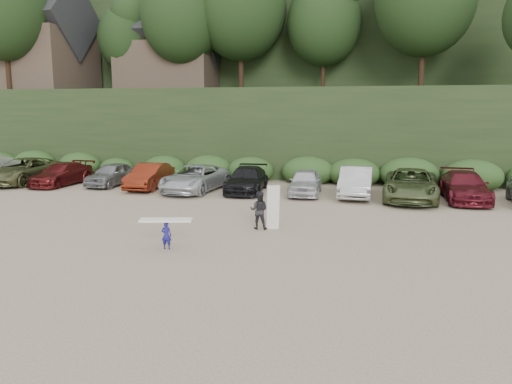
# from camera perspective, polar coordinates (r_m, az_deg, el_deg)

# --- Properties ---
(ground) EXTENTS (120.00, 120.00, 0.00)m
(ground) POSITION_cam_1_polar(r_m,az_deg,el_deg) (18.32, -4.48, -5.48)
(ground) COLOR tan
(ground) RESTS_ON ground
(hillside_backdrop) EXTENTS (90.00, 41.50, 28.00)m
(hillside_backdrop) POSITION_cam_1_polar(r_m,az_deg,el_deg) (53.37, 7.94, 16.66)
(hillside_backdrop) COLOR black
(hillside_backdrop) RESTS_ON ground
(parked_cars) EXTENTS (36.43, 6.01, 1.62)m
(parked_cars) POSITION_cam_1_polar(r_m,az_deg,el_deg) (28.57, -5.19, 1.61)
(parked_cars) COLOR #B0AFB4
(parked_cars) RESTS_ON ground
(child_surfer) EXTENTS (1.82, 0.92, 1.05)m
(child_surfer) POSITION_cam_1_polar(r_m,az_deg,el_deg) (17.23, -10.23, -4.14)
(child_surfer) COLOR navy
(child_surfer) RESTS_ON ground
(adult_surfer) EXTENTS (1.22, 0.61, 1.78)m
(adult_surfer) POSITION_cam_1_polar(r_m,az_deg,el_deg) (19.71, 0.49, -2.06)
(adult_surfer) COLOR black
(adult_surfer) RESTS_ON ground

